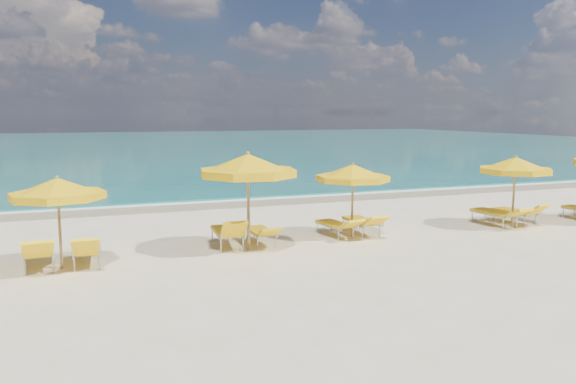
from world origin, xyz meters
name	(u,v)px	position (x,y,z in m)	size (l,w,h in m)	color
ground_plane	(307,244)	(0.00, 0.00, 0.00)	(120.00, 120.00, 0.00)	beige
ocean	(137,146)	(0.00, 48.00, 0.00)	(120.00, 80.00, 0.30)	#12665F
wet_sand_band	(236,202)	(0.00, 7.40, 0.00)	(120.00, 2.60, 0.01)	tan
foam_line	(231,200)	(0.00, 8.20, 0.00)	(120.00, 1.20, 0.03)	white
whitecap_near	(74,181)	(-6.00, 17.00, 0.00)	(14.00, 0.36, 0.05)	white
whitecap_far	(284,162)	(8.00, 24.00, 0.00)	(18.00, 0.30, 0.05)	white
umbrella_1	(58,189)	(-6.10, -0.32, 1.80)	(2.40, 2.40, 2.11)	#997D4C
umbrella_2	(248,166)	(-1.67, -0.15, 2.16)	(2.99, 2.99, 2.53)	#997D4C
umbrella_3	(353,173)	(1.52, 0.39, 1.80)	(2.58, 2.58, 2.11)	#997D4C
umbrella_4	(515,166)	(6.81, -0.04, 1.88)	(2.71, 2.71, 2.20)	#997D4C
lounger_1_left	(37,257)	(-6.62, -0.07, 0.24)	(0.82, 2.00, 0.88)	#A5A8AD
lounger_1_right	(87,255)	(-5.56, -0.15, 0.22)	(0.65, 1.74, 0.84)	#A5A8AD
lounger_2_left	(228,238)	(-2.09, 0.42, 0.24)	(0.73, 1.91, 0.90)	#A5A8AD
lounger_2_right	(261,236)	(-1.18, 0.42, 0.20)	(0.57, 1.71, 0.64)	#A5A8AD
lounger_3_left	(336,229)	(1.10, 0.57, 0.20)	(0.81, 1.78, 0.66)	#A5A8AD
lounger_3_right	(362,226)	(1.95, 0.60, 0.22)	(0.62, 1.85, 0.74)	#A5A8AD
lounger_4_left	(495,218)	(6.44, 0.29, 0.23)	(0.85, 2.03, 0.72)	#A5A8AD
lounger_4_right	(516,216)	(7.32, 0.38, 0.22)	(0.87, 1.84, 0.77)	#A5A8AD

